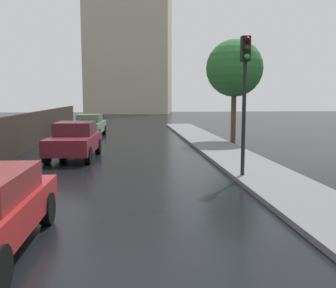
{
  "coord_description": "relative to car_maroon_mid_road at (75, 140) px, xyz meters",
  "views": [
    {
      "loc": [
        0.8,
        -4.03,
        2.61
      ],
      "look_at": [
        1.75,
        5.57,
        1.4
      ],
      "focal_mm": 40.57,
      "sensor_mm": 36.0,
      "label": 1
    }
  ],
  "objects": [
    {
      "name": "distant_tower",
      "position": [
        2.37,
        44.16,
        9.66
      ],
      "size": [
        13.87,
        11.14,
        20.88
      ],
      "color": "#B2A88E",
      "rests_on": "ground"
    },
    {
      "name": "traffic_light",
      "position": [
        5.86,
        -4.71,
        2.33
      ],
      "size": [
        0.26,
        0.39,
        4.28
      ],
      "color": "black",
      "rests_on": "sidewalk_strip"
    },
    {
      "name": "street_tree_mid",
      "position": [
        8.1,
        4.61,
        3.35
      ],
      "size": [
        3.13,
        3.13,
        5.71
      ],
      "color": "#4C3823",
      "rests_on": "ground"
    },
    {
      "name": "car_maroon_mid_road",
      "position": [
        0.0,
        0.0,
        0.0
      ],
      "size": [
        2.01,
        4.06,
        1.53
      ],
      "rotation": [
        0.0,
        0.0,
        3.08
      ],
      "color": "maroon",
      "rests_on": "ground"
    },
    {
      "name": "car_green_far_ahead",
      "position": [
        -0.26,
        8.6,
        -0.04
      ],
      "size": [
        1.9,
        4.32,
        1.46
      ],
      "rotation": [
        0.0,
        0.0,
        3.08
      ],
      "color": "slate",
      "rests_on": "ground"
    }
  ]
}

